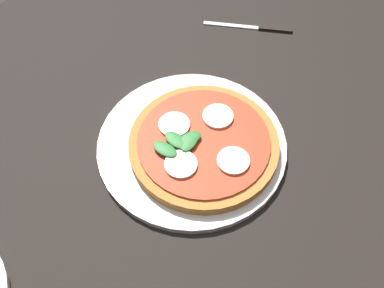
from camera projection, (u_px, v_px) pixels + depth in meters
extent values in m
cube|color=black|center=(188.00, 196.00, 0.76)|extent=(1.51, 1.18, 0.04)
cube|color=black|center=(177.00, 27.00, 1.56)|extent=(0.07, 0.07, 0.72)
cylinder|color=silver|center=(192.00, 145.00, 0.79)|extent=(0.32, 0.32, 0.01)
cylinder|color=#B27033|center=(204.00, 145.00, 0.77)|extent=(0.25, 0.25, 0.02)
cylinder|color=#B7381E|center=(204.00, 141.00, 0.76)|extent=(0.22, 0.22, 0.00)
cylinder|color=white|center=(218.00, 116.00, 0.78)|extent=(0.05, 0.05, 0.00)
cylinder|color=white|center=(174.00, 125.00, 0.77)|extent=(0.05, 0.05, 0.00)
cylinder|color=white|center=(181.00, 164.00, 0.73)|extent=(0.05, 0.05, 0.00)
cylinder|color=white|center=(233.00, 161.00, 0.73)|extent=(0.05, 0.05, 0.00)
ellipsoid|color=#286B2D|center=(189.00, 141.00, 0.75)|extent=(0.05, 0.03, 0.00)
ellipsoid|color=#286B2D|center=(176.00, 140.00, 0.75)|extent=(0.03, 0.05, 0.00)
ellipsoid|color=#286B2D|center=(165.00, 149.00, 0.74)|extent=(0.02, 0.04, 0.00)
ellipsoid|color=#286B2D|center=(189.00, 139.00, 0.75)|extent=(0.05, 0.04, 0.00)
cube|color=black|center=(275.00, 29.00, 0.96)|extent=(0.04, 0.07, 0.01)
cube|color=silver|center=(231.00, 25.00, 0.97)|extent=(0.06, 0.11, 0.00)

